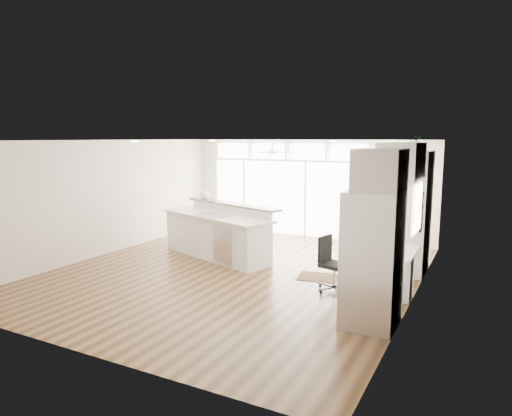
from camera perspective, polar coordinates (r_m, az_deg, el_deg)
The scene contains 24 objects.
floor at distance 9.52m, azimuth -2.62°, elevation -8.10°, with size 7.00×8.00×0.02m, color #472C15.
ceiling at distance 9.11m, azimuth -2.74°, elevation 8.45°, with size 7.00×8.00×0.02m, color white.
wall_back at distance 12.80m, azimuth 6.37°, elevation 2.44°, with size 7.00×0.04×2.70m, color silver.
wall_front at distance 6.16m, azimuth -21.79°, elevation -5.01°, with size 7.00×0.04×2.70m, color silver.
wall_left at distance 11.37m, azimuth -18.12°, elevation 1.26°, with size 0.04×8.00×2.70m, color silver.
wall_right at distance 8.07m, azimuth 19.37°, elevation -1.73°, with size 0.04×8.00×2.70m, color silver.
glass_wall at distance 12.78m, azimuth 6.25°, elevation 1.08°, with size 5.80×0.06×2.08m, color white.
transom_row at distance 12.67m, azimuth 6.35°, elevation 7.04°, with size 5.90×0.06×0.40m, color white.
desk_window at distance 8.33m, azimuth 19.47°, elevation -0.01°, with size 0.04×0.85×0.85m, color white.
ceiling_fan at distance 11.82m, azimuth 2.05°, elevation 7.46°, with size 1.16×1.16×0.32m, color white.
recessed_lights at distance 9.28m, azimuth -2.11°, elevation 8.33°, with size 3.40×3.00×0.02m, color white.
oven_cabinet at distance 9.89m, azimuth 18.96°, elevation -0.44°, with size 0.64×1.20×2.50m, color white.
desk_nook at distance 8.63m, azimuth 16.88°, elevation -7.56°, with size 0.72×1.30×0.76m, color white.
upper_cabinets at distance 8.30m, azimuth 17.76°, elevation 5.59°, with size 0.64×1.30×0.64m, color white.
refrigerator at distance 6.91m, azimuth 14.36°, elevation -6.18°, with size 0.76×0.90×2.00m, color silver.
fridge_cabinet at distance 6.69m, azimuth 15.29°, elevation 4.60°, with size 0.64×0.90×0.60m, color white.
framed_photos at distance 8.96m, azimuth 19.99°, elevation -0.42°, with size 0.06×0.22×0.80m, color black.
kitchen_island at distance 10.59m, azimuth -5.04°, elevation -2.91°, with size 3.09×1.16×1.23m, color white.
rug at distance 9.26m, azimuth 8.06°, elevation -8.56°, with size 0.88×0.64×0.01m, color #341F10.
office_chair at distance 8.38m, azimuth 9.80°, elevation -6.99°, with size 0.51×0.47×0.99m, color black.
fishbowl at distance 11.45m, azimuth -6.49°, elevation 1.63°, with size 0.22×0.22×0.22m, color white.
monitor at distance 8.50m, azimuth 16.53°, elevation -3.76°, with size 0.08×0.48×0.40m, color black.
keyboard at distance 8.58m, azimuth 15.35°, elevation -4.91°, with size 0.12×0.32×0.02m, color silver.
potted_plant at distance 9.77m, azimuth 19.36°, elevation 7.45°, with size 0.25×0.28×0.22m, color #2A5223.
Camera 1 is at (4.58, -7.87, 2.75)m, focal length 32.00 mm.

